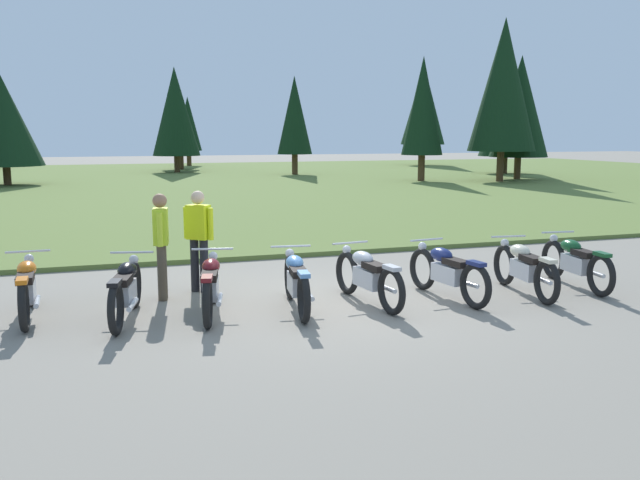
{
  "coord_description": "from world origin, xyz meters",
  "views": [
    {
      "loc": [
        -3.34,
        -9.49,
        2.59
      ],
      "look_at": [
        0.0,
        0.6,
        0.9
      ],
      "focal_mm": 37.81,
      "sensor_mm": 36.0,
      "label": 1
    }
  ],
  "objects_px": {
    "motorcycle_navy": "(447,271)",
    "motorcycle_orange": "(27,288)",
    "motorcycle_black": "(126,290)",
    "rider_with_back_turned": "(199,235)",
    "motorcycle_cream": "(524,268)",
    "rider_near_row_end": "(161,240)",
    "motorcycle_maroon": "(211,285)",
    "motorcycle_sky_blue": "(296,281)",
    "motorcycle_silver": "(368,276)",
    "motorcycle_british_green": "(576,262)"
  },
  "relations": [
    {
      "from": "motorcycle_black",
      "to": "rider_with_back_turned",
      "type": "distance_m",
      "value": 1.92
    },
    {
      "from": "motorcycle_black",
      "to": "motorcycle_navy",
      "type": "bearing_deg",
      "value": -3.53
    },
    {
      "from": "motorcycle_black",
      "to": "motorcycle_british_green",
      "type": "bearing_deg",
      "value": -2.06
    },
    {
      "from": "motorcycle_maroon",
      "to": "rider_with_back_turned",
      "type": "bearing_deg",
      "value": 87.89
    },
    {
      "from": "motorcycle_black",
      "to": "motorcycle_maroon",
      "type": "bearing_deg",
      "value": -4.23
    },
    {
      "from": "motorcycle_sky_blue",
      "to": "motorcycle_cream",
      "type": "height_order",
      "value": "same"
    },
    {
      "from": "motorcycle_orange",
      "to": "motorcycle_navy",
      "type": "distance_m",
      "value": 6.24
    },
    {
      "from": "motorcycle_silver",
      "to": "motorcycle_navy",
      "type": "bearing_deg",
      "value": -4.32
    },
    {
      "from": "motorcycle_orange",
      "to": "rider_near_row_end",
      "type": "bearing_deg",
      "value": 15.18
    },
    {
      "from": "motorcycle_orange",
      "to": "motorcycle_maroon",
      "type": "xyz_separation_m",
      "value": [
        2.49,
        -0.64,
        0.0
      ]
    },
    {
      "from": "motorcycle_british_green",
      "to": "rider_near_row_end",
      "type": "distance_m",
      "value": 6.88
    },
    {
      "from": "motorcycle_maroon",
      "to": "rider_with_back_turned",
      "type": "relative_size",
      "value": 1.24
    },
    {
      "from": "rider_with_back_turned",
      "to": "motorcycle_silver",
      "type": "bearing_deg",
      "value": -34.44
    },
    {
      "from": "motorcycle_navy",
      "to": "motorcycle_cream",
      "type": "relative_size",
      "value": 1.0
    },
    {
      "from": "motorcycle_black",
      "to": "rider_near_row_end",
      "type": "xyz_separation_m",
      "value": [
        0.59,
        1.07,
        0.51
      ]
    },
    {
      "from": "motorcycle_black",
      "to": "motorcycle_navy",
      "type": "distance_m",
      "value": 4.87
    },
    {
      "from": "motorcycle_navy",
      "to": "motorcycle_orange",
      "type": "bearing_deg",
      "value": 172.17
    },
    {
      "from": "motorcycle_sky_blue",
      "to": "motorcycle_silver",
      "type": "height_order",
      "value": "same"
    },
    {
      "from": "motorcycle_black",
      "to": "motorcycle_british_green",
      "type": "height_order",
      "value": "same"
    },
    {
      "from": "motorcycle_black",
      "to": "motorcycle_sky_blue",
      "type": "distance_m",
      "value": 2.42
    },
    {
      "from": "motorcycle_cream",
      "to": "rider_with_back_turned",
      "type": "xyz_separation_m",
      "value": [
        -4.97,
        1.82,
        0.51
      ]
    },
    {
      "from": "motorcycle_maroon",
      "to": "motorcycle_sky_blue",
      "type": "height_order",
      "value": "same"
    },
    {
      "from": "motorcycle_orange",
      "to": "motorcycle_cream",
      "type": "bearing_deg",
      "value": -7.37
    },
    {
      "from": "motorcycle_british_green",
      "to": "rider_near_row_end",
      "type": "bearing_deg",
      "value": 168.81
    },
    {
      "from": "rider_near_row_end",
      "to": "motorcycle_cream",
      "type": "bearing_deg",
      "value": -14.89
    },
    {
      "from": "motorcycle_orange",
      "to": "motorcycle_maroon",
      "type": "bearing_deg",
      "value": -14.36
    },
    {
      "from": "motorcycle_sky_blue",
      "to": "motorcycle_orange",
      "type": "bearing_deg",
      "value": 168.28
    },
    {
      "from": "motorcycle_orange",
      "to": "motorcycle_british_green",
      "type": "bearing_deg",
      "value": -5.37
    },
    {
      "from": "motorcycle_orange",
      "to": "rider_near_row_end",
      "type": "xyz_separation_m",
      "value": [
        1.91,
        0.52,
        0.51
      ]
    },
    {
      "from": "motorcycle_maroon",
      "to": "rider_near_row_end",
      "type": "xyz_separation_m",
      "value": [
        -0.57,
        1.15,
        0.51
      ]
    },
    {
      "from": "motorcycle_maroon",
      "to": "motorcycle_cream",
      "type": "distance_m",
      "value": 5.04
    },
    {
      "from": "motorcycle_british_green",
      "to": "motorcycle_cream",
      "type": "bearing_deg",
      "value": -172.01
    },
    {
      "from": "motorcycle_sky_blue",
      "to": "rider_near_row_end",
      "type": "bearing_deg",
      "value": 144.56
    },
    {
      "from": "motorcycle_black",
      "to": "rider_with_back_turned",
      "type": "bearing_deg",
      "value": 48.75
    },
    {
      "from": "motorcycle_maroon",
      "to": "motorcycle_navy",
      "type": "height_order",
      "value": "same"
    },
    {
      "from": "motorcycle_black",
      "to": "rider_near_row_end",
      "type": "bearing_deg",
      "value": 60.91
    },
    {
      "from": "motorcycle_sky_blue",
      "to": "motorcycle_navy",
      "type": "relative_size",
      "value": 1.0
    },
    {
      "from": "motorcycle_navy",
      "to": "rider_with_back_turned",
      "type": "xyz_separation_m",
      "value": [
        -3.64,
        1.69,
        0.51
      ]
    },
    {
      "from": "motorcycle_silver",
      "to": "motorcycle_navy",
      "type": "height_order",
      "value": "same"
    },
    {
      "from": "motorcycle_black",
      "to": "motorcycle_cream",
      "type": "relative_size",
      "value": 0.99
    },
    {
      "from": "motorcycle_maroon",
      "to": "motorcycle_cream",
      "type": "relative_size",
      "value": 0.99
    },
    {
      "from": "motorcycle_silver",
      "to": "motorcycle_navy",
      "type": "relative_size",
      "value": 1.0
    },
    {
      "from": "motorcycle_british_green",
      "to": "rider_with_back_turned",
      "type": "distance_m",
      "value": 6.34
    },
    {
      "from": "rider_near_row_end",
      "to": "rider_with_back_turned",
      "type": "relative_size",
      "value": 1.0
    },
    {
      "from": "motorcycle_navy",
      "to": "motorcycle_sky_blue",
      "type": "bearing_deg",
      "value": 178.21
    },
    {
      "from": "rider_with_back_turned",
      "to": "motorcycle_cream",
      "type": "bearing_deg",
      "value": -20.06
    },
    {
      "from": "motorcycle_black",
      "to": "motorcycle_cream",
      "type": "bearing_deg",
      "value": -3.89
    },
    {
      "from": "motorcycle_maroon",
      "to": "motorcycle_sky_blue",
      "type": "bearing_deg",
      "value": -6.29
    },
    {
      "from": "motorcycle_british_green",
      "to": "motorcycle_silver",
      "type": "bearing_deg",
      "value": 179.06
    },
    {
      "from": "motorcycle_orange",
      "to": "motorcycle_british_green",
      "type": "distance_m",
      "value": 8.68
    }
  ]
}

